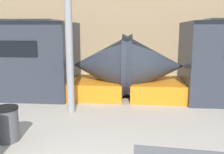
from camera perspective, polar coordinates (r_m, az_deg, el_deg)
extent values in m
cube|color=#9E8460|center=(15.83, 2.09, 9.63)|extent=(56.00, 0.20, 5.00)
cone|color=#2D333D|center=(10.43, 9.27, 2.52)|extent=(2.49, 2.63, 2.63)
cube|color=orange|center=(10.63, 10.39, -2.68)|extent=(2.24, 2.47, 0.70)
cone|color=#2D333D|center=(10.50, -2.21, 2.70)|extent=(2.49, 2.63, 2.63)
cube|color=orange|center=(10.71, -3.43, -2.43)|extent=(2.24, 2.47, 0.70)
cylinder|color=#4C4F54|center=(6.90, -22.89, -10.11)|extent=(0.57, 0.57, 0.83)
cylinder|color=black|center=(6.76, -23.16, -6.58)|extent=(0.60, 0.60, 0.06)
cylinder|color=gray|center=(8.33, -9.69, 4.92)|extent=(0.24, 0.24, 3.91)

